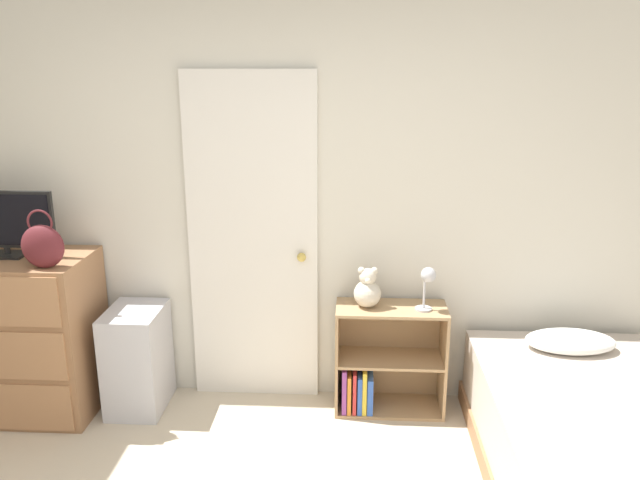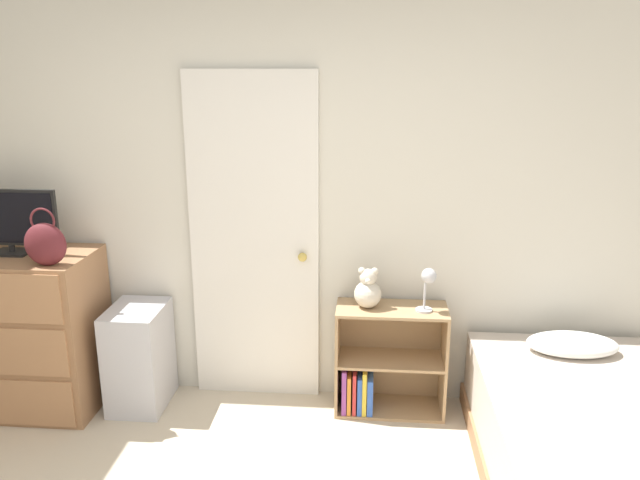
{
  "view_description": "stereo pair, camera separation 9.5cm",
  "coord_description": "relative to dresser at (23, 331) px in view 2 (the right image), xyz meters",
  "views": [
    {
      "loc": [
        0.45,
        -1.6,
        2.09
      ],
      "look_at": [
        0.26,
        1.83,
        1.11
      ],
      "focal_mm": 35.0,
      "sensor_mm": 36.0,
      "label": 1
    },
    {
      "loc": [
        0.55,
        -1.59,
        2.09
      ],
      "look_at": [
        0.26,
        1.83,
        1.11
      ],
      "focal_mm": 35.0,
      "sensor_mm": 36.0,
      "label": 2
    }
  ],
  "objects": [
    {
      "name": "storage_bin",
      "position": [
        0.7,
        0.06,
        -0.17
      ],
      "size": [
        0.33,
        0.43,
        0.65
      ],
      "color": "silver",
      "rests_on": "ground_plane"
    },
    {
      "name": "bed",
      "position": [
        3.3,
        -0.67,
        -0.25
      ],
      "size": [
        1.14,
        1.93,
        0.6
      ],
      "color": "#996B47",
      "rests_on": "ground_plane"
    },
    {
      "name": "teddy_bear",
      "position": [
        2.12,
        0.13,
        0.29
      ],
      "size": [
        0.16,
        0.16,
        0.25
      ],
      "color": "beige",
      "rests_on": "bookshelf"
    },
    {
      "name": "wall_back",
      "position": [
        1.58,
        0.33,
        0.78
      ],
      "size": [
        10.0,
        0.06,
        2.55
      ],
      "color": "beige",
      "rests_on": "ground_plane"
    },
    {
      "name": "door_closed",
      "position": [
        1.41,
        0.28,
        0.53
      ],
      "size": [
        0.8,
        0.09,
        2.06
      ],
      "color": "silver",
      "rests_on": "ground_plane"
    },
    {
      "name": "dresser",
      "position": [
        0.0,
        0.0,
        0.0
      ],
      "size": [
        0.92,
        0.56,
        0.99
      ],
      "color": "#996B47",
      "rests_on": "ground_plane"
    },
    {
      "name": "handbag",
      "position": [
        0.32,
        -0.18,
        0.62
      ],
      "size": [
        0.24,
        0.12,
        0.33
      ],
      "color": "#591E23",
      "rests_on": "dresser"
    },
    {
      "name": "desk_lamp",
      "position": [
        2.47,
        0.09,
        0.37
      ],
      "size": [
        0.11,
        0.11,
        0.27
      ],
      "color": "#B2B2B7",
      "rests_on": "bookshelf"
    },
    {
      "name": "tv",
      "position": [
        -0.01,
        0.02,
        0.7
      ],
      "size": [
        0.61,
        0.16,
        0.39
      ],
      "color": "black",
      "rests_on": "dresser"
    },
    {
      "name": "bookshelf",
      "position": [
        2.21,
        0.14,
        -0.21
      ],
      "size": [
        0.67,
        0.3,
        0.68
      ],
      "color": "tan",
      "rests_on": "ground_plane"
    }
  ]
}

